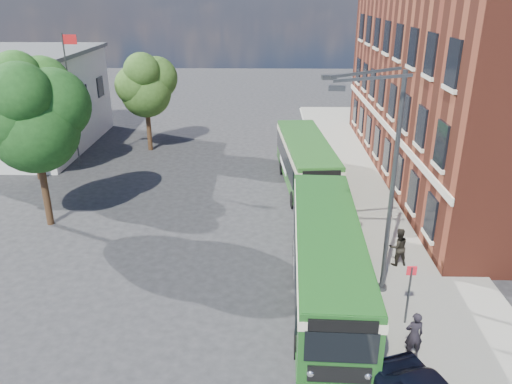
{
  "coord_description": "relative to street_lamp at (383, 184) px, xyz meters",
  "views": [
    {
      "loc": [
        0.42,
        -19.53,
        11.57
      ],
      "look_at": [
        -0.06,
        3.41,
        2.2
      ],
      "focal_mm": 35.0,
      "sensor_mm": 36.0,
      "label": 1
    }
  ],
  "objects": [
    {
      "name": "bus_rear",
      "position": [
        -1.95,
        11.8,
        -2.96
      ],
      "size": [
        3.39,
        10.55,
        3.02
      ],
      "color": "#296122",
      "rests_on": "ground"
    },
    {
      "name": "tree_left",
      "position": [
        -15.74,
        6.03,
        1.01
      ],
      "size": [
        5.07,
        4.82,
        8.55
      ],
      "color": "#352113",
      "rests_on": "ground"
    },
    {
      "name": "pedestrian_b",
      "position": [
        1.45,
        2.0,
        -3.76
      ],
      "size": [
        0.96,
        0.8,
        1.76
      ],
      "primitive_type": "imported",
      "rotation": [
        0.0,
        0.0,
        3.31
      ],
      "color": "black",
      "rests_on": "pavement"
    },
    {
      "name": "bus_stop_sign",
      "position": [
        0.76,
        -2.2,
        -3.28
      ],
      "size": [
        0.35,
        0.08,
        2.52
      ],
      "color": "#37393C",
      "rests_on": "ground"
    },
    {
      "name": "street_lamp",
      "position": [
        0.0,
        0.0,
        0.0
      ],
      "size": [
        2.96,
        2.38,
        9.0
      ],
      "color": "#37393C",
      "rests_on": "ground"
    },
    {
      "name": "pavement",
      "position": [
        2.16,
        10.0,
        -4.72
      ],
      "size": [
        6.0,
        48.0,
        0.15
      ],
      "primitive_type": "cube",
      "color": "#99978B",
      "rests_on": "ground"
    },
    {
      "name": "white_building",
      "position": [
        -22.84,
        20.0,
        -1.13
      ],
      "size": [
        9.4,
        13.4,
        7.3
      ],
      "color": "silver",
      "rests_on": "ground"
    },
    {
      "name": "tree_right",
      "position": [
        -13.3,
        19.25,
        0.25
      ],
      "size": [
        4.4,
        4.18,
        7.43
      ],
      "color": "#352113",
      "rests_on": "ground"
    },
    {
      "name": "brick_office",
      "position": [
        9.16,
        14.0,
        2.18
      ],
      "size": [
        12.1,
        26.0,
        14.2
      ],
      "color": "maroon",
      "rests_on": "ground"
    },
    {
      "name": "flagpole",
      "position": [
        -17.29,
        15.0,
        0.15
      ],
      "size": [
        0.95,
        0.1,
        9.0
      ],
      "color": "#37393C",
      "rests_on": "ground"
    },
    {
      "name": "tree_mid",
      "position": [
        -19.16,
        12.78,
        0.83
      ],
      "size": [
        4.91,
        4.67,
        8.29
      ],
      "color": "#352113",
      "rests_on": "ground"
    },
    {
      "name": "ground",
      "position": [
        -4.84,
        2.0,
        -4.79
      ],
      "size": [
        120.0,
        120.0,
        0.0
      ],
      "primitive_type": "plane",
      "color": "#262628",
      "rests_on": "ground"
    },
    {
      "name": "kerb_line",
      "position": [
        -0.89,
        10.0,
        -4.79
      ],
      "size": [
        0.12,
        48.0,
        0.01
      ],
      "primitive_type": "cube",
      "color": "beige",
      "rests_on": "ground"
    },
    {
      "name": "bus_front",
      "position": [
        -1.94,
        -0.04,
        -2.96
      ],
      "size": [
        3.07,
        11.84,
        3.02
      ],
      "color": "#1D541C",
      "rests_on": "ground"
    },
    {
      "name": "pedestrian_a",
      "position": [
        0.52,
        -4.0,
        -3.79
      ],
      "size": [
        0.65,
        0.46,
        1.7
      ],
      "primitive_type": "imported",
      "rotation": [
        0.0,
        0.0,
        3.23
      ],
      "color": "black",
      "rests_on": "pavement"
    }
  ]
}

